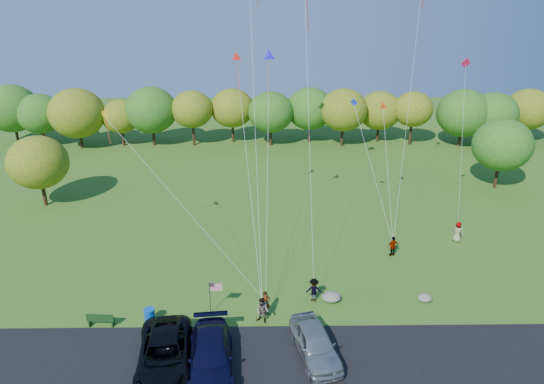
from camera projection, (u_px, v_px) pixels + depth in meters
The scene contains 17 objects.
ground at pixel (273, 317), 31.12m from camera, with size 140.00×140.00×0.00m, color #34611B.
asphalt_lane at pixel (274, 360), 27.41m from camera, with size 44.00×6.00×0.06m, color black.
treeline at pixel (267, 115), 62.30m from camera, with size 75.15×27.72×8.04m.
minivan_dark at pixel (164, 354), 26.58m from camera, with size 2.87×6.23×1.73m, color black.
minivan_navy at pixel (211, 356), 26.46m from camera, with size 2.41×5.92×1.72m, color black.
minivan_silver at pixel (315, 343), 27.43m from camera, with size 2.02×5.02×1.71m, color #9FA5A9.
flyer_a at pixel (266, 303), 31.09m from camera, with size 0.61×0.40×1.68m, color #4C4C59.
flyer_b at pixel (262, 311), 30.31m from camera, with size 0.85×0.66×1.74m, color #4C4C59.
flyer_c at pixel (314, 290), 32.47m from camera, with size 1.09×0.63×1.69m, color #4C4C59.
flyer_d at pixel (393, 246), 38.06m from camera, with size 0.98×0.41×1.67m, color #4C4C59.
flyer_e at pixel (458, 232), 40.23m from camera, with size 0.87×0.56×1.78m, color #4C4C59.
park_bench at pixel (101, 320), 30.05m from camera, with size 1.73×0.48×0.95m.
trash_barrel at pixel (150, 316), 30.40m from camera, with size 0.67×0.67×1.01m, color #0B49A6.
flag_assembly at pixel (213, 291), 30.85m from camera, with size 0.85×0.55×2.30m.
boulder_near at pixel (331, 297), 32.59m from camera, with size 1.28×1.00×0.64m, color gray.
boulder_far at pixel (425, 298), 32.62m from camera, with size 0.96×0.80×0.50m, color gray.
kites_aloft at pixel (307, 3), 37.72m from camera, with size 26.64×13.61×13.21m.
Camera 1 is at (-0.42, -25.68, 19.33)m, focal length 32.00 mm.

